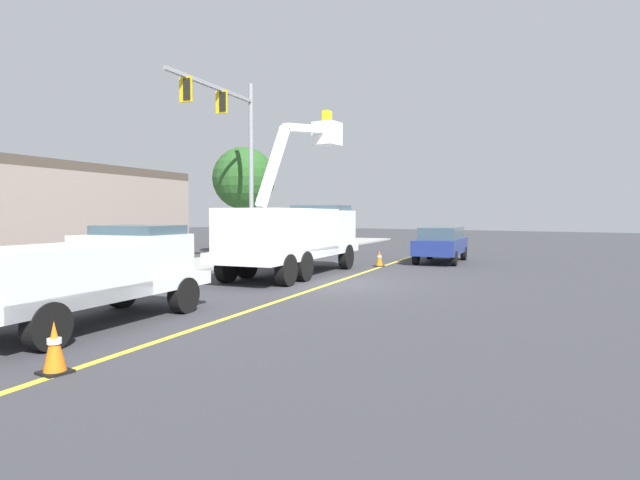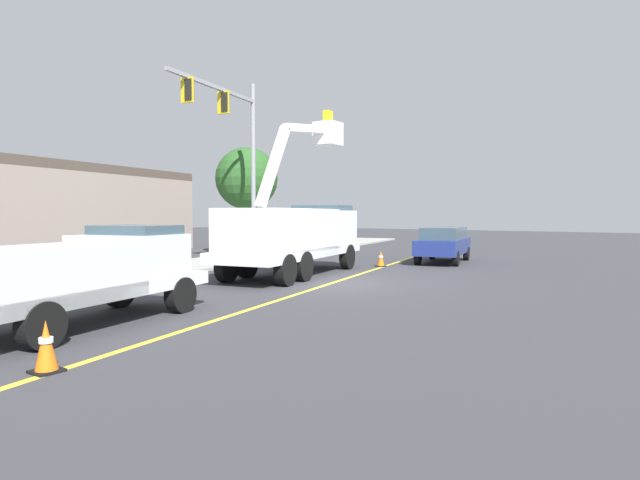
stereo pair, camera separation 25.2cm
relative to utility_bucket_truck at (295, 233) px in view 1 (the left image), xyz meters
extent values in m
plane|color=#38383D|center=(-1.47, -2.53, -1.60)|extent=(120.00, 120.00, 0.00)
cube|color=#9E9E99|center=(-2.93, 5.15, -1.54)|extent=(59.61, 14.79, 0.12)
cube|color=yellow|center=(-1.47, -2.53, -1.60)|extent=(49.14, 9.54, 0.01)
cube|color=white|center=(-0.20, -0.02, -0.70)|extent=(8.52, 3.99, 0.36)
cube|color=white|center=(2.38, 0.47, 0.07)|extent=(3.02, 2.80, 1.60)
cube|color=#384C56|center=(2.58, 0.51, 0.77)|extent=(2.17, 2.40, 0.64)
cube|color=white|center=(-1.16, -0.21, 0.02)|extent=(5.62, 3.44, 1.80)
cube|color=white|center=(-1.93, -0.49, 2.38)|extent=(1.63, 0.30, 2.95)
cube|color=white|center=(0.09, -0.51, 3.92)|extent=(2.69, 0.31, 0.53)
cube|color=white|center=(1.43, -0.53, 3.89)|extent=(0.90, 0.90, 0.90)
cube|color=yellow|center=(1.43, -0.53, 4.49)|extent=(0.36, 0.24, 0.60)
cylinder|color=black|center=(2.41, 1.62, -1.08)|extent=(1.09, 0.53, 1.04)
cylinder|color=black|center=(2.83, -0.59, -1.08)|extent=(1.09, 0.53, 1.04)
cylinder|color=black|center=(-1.86, 0.81, -1.08)|extent=(1.09, 0.53, 1.04)
cylinder|color=black|center=(-1.44, -1.40, -1.08)|extent=(1.09, 0.53, 1.04)
cylinder|color=black|center=(-3.15, 0.56, -1.08)|extent=(1.09, 0.53, 1.04)
cylinder|color=black|center=(-2.72, -1.65, -1.08)|extent=(1.09, 0.53, 1.04)
cube|color=silver|center=(-9.70, -1.83, -0.85)|extent=(5.89, 3.11, 0.30)
cube|color=silver|center=(-8.49, -1.60, -0.30)|extent=(2.34, 2.28, 1.10)
cube|color=#384C56|center=(-8.29, -1.57, 0.18)|extent=(1.65, 1.98, 0.56)
cube|color=silver|center=(-10.69, -2.02, -0.45)|extent=(3.69, 2.69, 1.10)
cylinder|color=black|center=(-8.06, -0.56, -1.18)|extent=(0.88, 0.45, 0.84)
cylinder|color=black|center=(-7.70, -2.42, -1.18)|extent=(0.88, 0.45, 0.84)
cylinder|color=black|center=(-11.33, -3.11, -1.18)|extent=(0.88, 0.45, 0.84)
cube|color=navy|center=(8.03, -2.81, -0.81)|extent=(5.07, 2.77, 0.70)
cube|color=#384C56|center=(8.17, -2.78, -0.21)|extent=(3.71, 2.29, 0.60)
cylinder|color=black|center=(6.58, -3.95, -1.26)|extent=(0.71, 0.36, 0.68)
cylinder|color=black|center=(6.26, -2.28, -1.26)|extent=(0.71, 0.36, 0.68)
cylinder|color=black|center=(9.79, -3.34, -1.26)|extent=(0.71, 0.36, 0.68)
cylinder|color=black|center=(9.47, -1.66, -1.26)|extent=(0.71, 0.36, 0.68)
cube|color=black|center=(-11.96, -4.44, -1.58)|extent=(0.40, 0.40, 0.04)
cone|color=orange|center=(-11.96, -4.44, -1.19)|extent=(0.32, 0.32, 0.73)
cylinder|color=white|center=(-11.96, -4.44, -1.12)|extent=(0.20, 0.20, 0.08)
cube|color=black|center=(4.57, -1.27, -1.58)|extent=(0.40, 0.40, 0.04)
cone|color=orange|center=(4.57, -1.27, -1.22)|extent=(0.32, 0.32, 0.67)
cylinder|color=white|center=(4.57, -1.27, -1.16)|extent=(0.20, 0.20, 0.08)
cylinder|color=gray|center=(3.67, 5.39, 2.76)|extent=(0.22, 0.22, 8.71)
cube|color=gray|center=(0.53, 4.79, 6.27)|extent=(6.32, 1.36, 0.16)
cube|color=gold|center=(1.16, 4.91, 5.72)|extent=(0.22, 0.57, 1.00)
cube|color=black|center=(1.18, 4.81, 5.72)|extent=(0.26, 0.35, 0.84)
cube|color=gold|center=(-1.36, 4.43, 5.72)|extent=(0.22, 0.57, 1.00)
cube|color=black|center=(-1.34, 4.33, 5.72)|extent=(0.26, 0.35, 0.84)
cube|color=gray|center=(-2.31, 16.38, 0.67)|extent=(21.51, 10.25, 4.54)
cube|color=#4C4238|center=(-2.31, 16.38, 3.19)|extent=(21.51, 10.25, 0.50)
cylinder|color=brown|center=(6.36, 8.28, -0.04)|extent=(0.32, 0.32, 3.11)
sphere|color=#285623|center=(6.36, 8.28, 2.75)|extent=(3.54, 3.54, 3.54)
camera|label=1|loc=(-16.07, -11.81, 0.72)|focal=29.33mm
camera|label=2|loc=(-15.93, -12.02, 0.72)|focal=29.33mm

